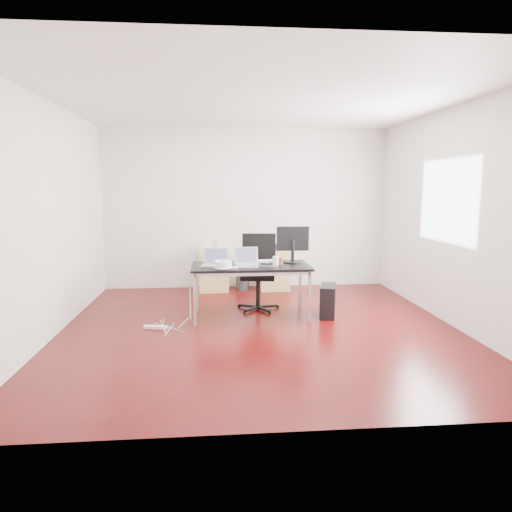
{
  "coord_description": "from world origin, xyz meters",
  "views": [
    {
      "loc": [
        -0.54,
        -5.59,
        1.79
      ],
      "look_at": [
        0.0,
        0.55,
        0.85
      ],
      "focal_mm": 32.0,
      "sensor_mm": 36.0,
      "label": 1
    }
  ],
  "objects": [
    {
      "name": "cup_brown",
      "position": [
        0.32,
        0.51,
        0.78
      ],
      "size": [
        0.1,
        0.1,
        0.1
      ],
      "primitive_type": "cylinder",
      "rotation": [
        0.0,
        0.0,
        -0.34
      ],
      "color": "brown",
      "rests_on": "desk"
    },
    {
      "name": "power_adapter",
      "position": [
        -0.3,
        0.26,
        0.74
      ],
      "size": [
        0.07,
        0.07,
        0.03
      ],
      "primitive_type": "cube",
      "rotation": [
        0.0,
        0.0,
        0.03
      ],
      "color": "white",
      "rests_on": "desk"
    },
    {
      "name": "desk",
      "position": [
        -0.07,
        0.52,
        0.68
      ],
      "size": [
        1.6,
        0.8,
        0.73
      ],
      "color": "black",
      "rests_on": "ground"
    },
    {
      "name": "filing_cabinet_right",
      "position": [
        0.47,
        2.23,
        0.35
      ],
      "size": [
        0.5,
        0.5,
        0.7
      ],
      "primitive_type": "cube",
      "color": "tan",
      "rests_on": "ground"
    },
    {
      "name": "office_chair",
      "position": [
        0.07,
        0.98,
        0.61
      ],
      "size": [
        0.54,
        0.56,
        1.08
      ],
      "rotation": [
        0.0,
        0.0,
        -0.14
      ],
      "color": "black",
      "rests_on": "ground"
    },
    {
      "name": "cup_white",
      "position": [
        0.26,
        0.48,
        0.79
      ],
      "size": [
        0.08,
        0.08,
        0.12
      ],
      "primitive_type": "cylinder",
      "rotation": [
        0.0,
        0.0,
        -0.06
      ],
      "color": "white",
      "rests_on": "desk"
    },
    {
      "name": "laptop_right",
      "position": [
        -0.12,
        0.56,
        0.79
      ],
      "size": [
        0.35,
        0.29,
        0.23
      ],
      "rotation": [
        0.0,
        0.0,
        0.1
      ],
      "color": "silver",
      "rests_on": "desk"
    },
    {
      "name": "filing_cabinet_left",
      "position": [
        -0.58,
        2.23,
        0.35
      ],
      "size": [
        0.5,
        0.5,
        0.7
      ],
      "primitive_type": "cube",
      "color": "tan",
      "rests_on": "ground"
    },
    {
      "name": "power_strip",
      "position": [
        -1.33,
        0.11,
        0.02
      ],
      "size": [
        0.31,
        0.13,
        0.04
      ],
      "primitive_type": "cube",
      "rotation": [
        0.0,
        0.0,
        -0.23
      ],
      "color": "white",
      "rests_on": "ground"
    },
    {
      "name": "monitor",
      "position": [
        0.53,
        0.67,
        1.01
      ],
      "size": [
        0.45,
        0.26,
        0.51
      ],
      "rotation": [
        0.0,
        0.0,
        -0.04
      ],
      "color": "black",
      "rests_on": "desk"
    },
    {
      "name": "wastebasket",
      "position": [
        -0.09,
        2.25,
        0.14
      ],
      "size": [
        0.32,
        0.32,
        0.28
      ],
      "primitive_type": "cylinder",
      "rotation": [
        0.0,
        0.0,
        0.42
      ],
      "color": "black",
      "rests_on": "ground"
    },
    {
      "name": "navy_garment",
      "position": [
        0.53,
        2.24,
        0.74
      ],
      "size": [
        0.33,
        0.28,
        0.09
      ],
      "primitive_type": "cube",
      "rotation": [
        0.0,
        0.0,
        0.14
      ],
      "color": "black",
      "rests_on": "filing_cabinet_right"
    },
    {
      "name": "laptop_left",
      "position": [
        -0.56,
        0.52,
        0.79
      ],
      "size": [
        0.37,
        0.31,
        0.23
      ],
      "rotation": [
        0.0,
        0.0,
        -0.2
      ],
      "color": "silver",
      "rests_on": "desk"
    },
    {
      "name": "pc_tower",
      "position": [
        0.99,
        0.46,
        0.22
      ],
      "size": [
        0.32,
        0.49,
        0.44
      ],
      "primitive_type": "cube",
      "rotation": [
        0.0,
        0.0,
        -0.29
      ],
      "color": "black",
      "rests_on": "ground"
    },
    {
      "name": "cable_coil",
      "position": [
        -0.45,
        0.28,
        0.78
      ],
      "size": [
        0.24,
        0.24,
        0.11
      ],
      "rotation": [
        0.0,
        0.0,
        -0.08
      ],
      "color": "white",
      "rests_on": "desk"
    },
    {
      "name": "keyboard",
      "position": [
        0.12,
        0.78,
        0.74
      ],
      "size": [
        0.46,
        0.21,
        0.02
      ],
      "primitive_type": "cube",
      "rotation": [
        0.0,
        0.0,
        0.17
      ],
      "color": "white",
      "rests_on": "desk"
    },
    {
      "name": "room_shell",
      "position": [
        0.04,
        0.0,
        1.4
      ],
      "size": [
        5.0,
        5.0,
        5.0
      ],
      "color": "#390606",
      "rests_on": "ground"
    },
    {
      "name": "speaker",
      "position": [
        -0.57,
        2.24,
        0.79
      ],
      "size": [
        0.1,
        0.09,
        0.18
      ],
      "primitive_type": "cube",
      "rotation": [
        0.0,
        0.0,
        -0.1
      ],
      "color": "#9E9E9E",
      "rests_on": "filing_cabinet_left"
    }
  ]
}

